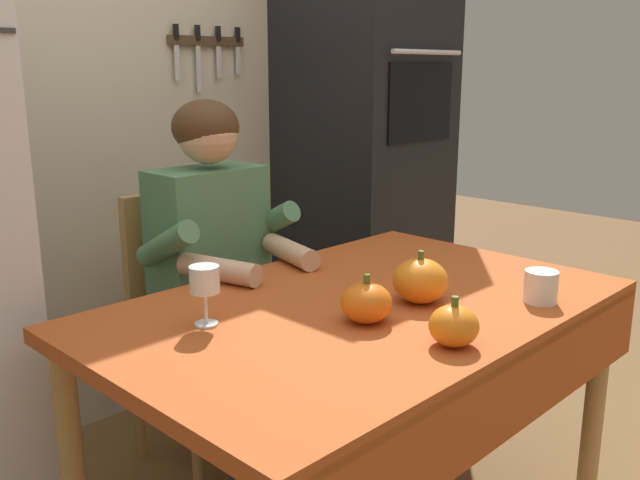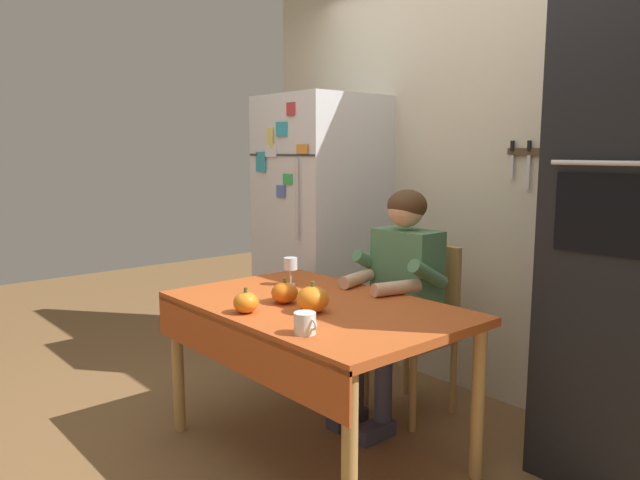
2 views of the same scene
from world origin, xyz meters
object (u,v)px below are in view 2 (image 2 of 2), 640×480
(coffee_mug, at_px, (305,323))
(pumpkin_small, at_px, (313,299))
(seated_person, at_px, (398,285))
(wine_glass, at_px, (291,265))
(pumpkin_medium, at_px, (285,293))
(chair_behind_person, at_px, (420,320))
(refrigerator, at_px, (321,232))
(dining_table, at_px, (312,322))
(wall_oven, at_px, (636,245))
(pumpkin_large, at_px, (246,303))

(coffee_mug, bearing_deg, pumpkin_small, 134.44)
(seated_person, xyz_separation_m, wine_glass, (-0.38, -0.43, 0.11))
(pumpkin_medium, bearing_deg, chair_behind_person, 83.93)
(refrigerator, height_order, seated_person, refrigerator)
(dining_table, xyz_separation_m, chair_behind_person, (-0.01, 0.79, -0.14))
(pumpkin_medium, bearing_deg, seated_person, 82.28)
(wall_oven, bearing_deg, pumpkin_large, -132.26)
(dining_table, bearing_deg, coffee_mug, -43.55)
(chair_behind_person, height_order, pumpkin_medium, chair_behind_person)
(seated_person, bearing_deg, pumpkin_small, -80.47)
(chair_behind_person, distance_m, pumpkin_medium, 0.92)
(pumpkin_medium, bearing_deg, wine_glass, 137.77)
(dining_table, relative_size, seated_person, 1.12)
(coffee_mug, relative_size, pumpkin_medium, 0.91)
(wine_glass, height_order, pumpkin_large, wine_glass)
(dining_table, height_order, coffee_mug, coffee_mug)
(wall_oven, xyz_separation_m, seated_person, (-1.06, -0.32, -0.31))
(refrigerator, relative_size, pumpkin_small, 12.48)
(refrigerator, relative_size, wall_oven, 0.86)
(seated_person, bearing_deg, wine_glass, -131.37)
(chair_behind_person, relative_size, wine_glass, 6.33)
(dining_table, relative_size, pumpkin_medium, 11.17)
(chair_behind_person, xyz_separation_m, coffee_mug, (0.34, -1.11, 0.27))
(pumpkin_medium, bearing_deg, refrigerator, 131.31)
(refrigerator, distance_m, seated_person, 1.00)
(pumpkin_medium, bearing_deg, pumpkin_small, -1.26)
(wall_oven, distance_m, chair_behind_person, 1.19)
(pumpkin_large, distance_m, pumpkin_small, 0.29)
(wall_oven, relative_size, wine_glass, 14.28)
(seated_person, relative_size, coffee_mug, 10.89)
(wall_oven, relative_size, seated_person, 1.69)
(seated_person, relative_size, pumpkin_medium, 9.93)
(wall_oven, height_order, chair_behind_person, wall_oven)
(chair_behind_person, height_order, seated_person, seated_person)
(dining_table, relative_size, pumpkin_large, 12.28)
(coffee_mug, height_order, wine_glass, wine_glass)
(chair_behind_person, bearing_deg, refrigerator, 174.52)
(wine_glass, bearing_deg, chair_behind_person, 58.55)
(pumpkin_medium, height_order, pumpkin_small, pumpkin_small)
(wall_oven, distance_m, pumpkin_small, 1.40)
(dining_table, bearing_deg, refrigerator, 137.09)
(refrigerator, bearing_deg, pumpkin_medium, -48.69)
(pumpkin_large, distance_m, pumpkin_medium, 0.23)
(chair_behind_person, height_order, coffee_mug, chair_behind_person)
(seated_person, relative_size, wine_glass, 8.47)
(coffee_mug, height_order, pumpkin_medium, pumpkin_medium)
(refrigerator, height_order, chair_behind_person, refrigerator)
(dining_table, distance_m, seated_person, 0.61)
(wall_oven, relative_size, dining_table, 1.50)
(chair_behind_person, relative_size, pumpkin_large, 8.16)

